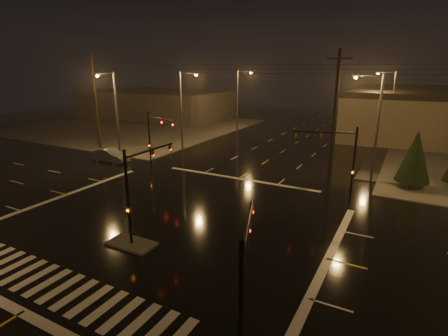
# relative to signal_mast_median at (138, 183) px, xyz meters

# --- Properties ---
(ground) EXTENTS (140.00, 140.00, 0.00)m
(ground) POSITION_rel_signal_mast_median_xyz_m (-0.00, 3.07, -3.75)
(ground) COLOR black
(ground) RESTS_ON ground
(sidewalk_nw) EXTENTS (36.00, 36.00, 0.12)m
(sidewalk_nw) POSITION_rel_signal_mast_median_xyz_m (-30.00, 33.07, -3.69)
(sidewalk_nw) COLOR #44423D
(sidewalk_nw) RESTS_ON ground
(median_island) EXTENTS (3.00, 1.60, 0.15)m
(median_island) POSITION_rel_signal_mast_median_xyz_m (-0.00, -0.93, -3.68)
(median_island) COLOR #44423D
(median_island) RESTS_ON ground
(crosswalk) EXTENTS (15.00, 2.60, 0.01)m
(crosswalk) POSITION_rel_signal_mast_median_xyz_m (-0.00, -5.93, -3.75)
(crosswalk) COLOR beige
(crosswalk) RESTS_ON ground
(stop_bar_near) EXTENTS (16.00, 0.50, 0.01)m
(stop_bar_near) POSITION_rel_signal_mast_median_xyz_m (-0.00, -7.93, -3.75)
(stop_bar_near) COLOR beige
(stop_bar_near) RESTS_ON ground
(stop_bar_far) EXTENTS (16.00, 0.50, 0.01)m
(stop_bar_far) POSITION_rel_signal_mast_median_xyz_m (-0.00, 14.07, -3.75)
(stop_bar_far) COLOR beige
(stop_bar_far) RESTS_ON ground
(commercial_block) EXTENTS (30.00, 18.00, 5.60)m
(commercial_block) POSITION_rel_signal_mast_median_xyz_m (-35.00, 45.07, -0.95)
(commercial_block) COLOR #433D3B
(commercial_block) RESTS_ON ground
(signal_mast_median) EXTENTS (0.25, 4.59, 6.00)m
(signal_mast_median) POSITION_rel_signal_mast_median_xyz_m (0.00, 0.00, 0.00)
(signal_mast_median) COLOR black
(signal_mast_median) RESTS_ON ground
(signal_mast_ne) EXTENTS (4.84, 1.86, 6.00)m
(signal_mast_ne) POSITION_rel_signal_mast_median_xyz_m (9.50, 13.21, 0.04)
(signal_mast_ne) COLOR black
(signal_mast_ne) RESTS_ON ground
(signal_mast_nw) EXTENTS (4.84, 1.86, 6.00)m
(signal_mast_nw) POSITION_rel_signal_mast_median_xyz_m (-9.50, 13.21, 0.04)
(signal_mast_nw) COLOR black
(signal_mast_nw) RESTS_ON ground
(signal_mast_se) EXTENTS (1.55, 3.87, 6.00)m
(signal_mast_se) POSITION_rel_signal_mast_median_xyz_m (10.23, -6.68, -0.04)
(signal_mast_se) COLOR black
(signal_mast_se) RESTS_ON ground
(streetlight_1) EXTENTS (2.77, 0.32, 10.00)m
(streetlight_1) POSITION_rel_signal_mast_median_xyz_m (-11.18, 21.07, 2.05)
(streetlight_1) COLOR #38383A
(streetlight_1) RESTS_ON ground
(streetlight_2) EXTENTS (2.77, 0.32, 10.00)m
(streetlight_2) POSITION_rel_signal_mast_median_xyz_m (-11.18, 37.07, 2.05)
(streetlight_2) COLOR #38383A
(streetlight_2) RESTS_ON ground
(streetlight_3) EXTENTS (2.77, 0.32, 10.00)m
(streetlight_3) POSITION_rel_signal_mast_median_xyz_m (11.18, 19.07, 2.05)
(streetlight_3) COLOR #38383A
(streetlight_3) RESTS_ON ground
(streetlight_4) EXTENTS (2.77, 0.32, 10.00)m
(streetlight_4) POSITION_rel_signal_mast_median_xyz_m (11.18, 39.07, 2.05)
(streetlight_4) COLOR #38383A
(streetlight_4) RESTS_ON ground
(streetlight_5) EXTENTS (0.32, 2.77, 10.00)m
(streetlight_5) POSITION_rel_signal_mast_median_xyz_m (-16.00, 14.26, 2.05)
(streetlight_5) COLOR #38383A
(streetlight_5) RESTS_ON ground
(utility_pole_0) EXTENTS (2.20, 0.32, 12.00)m
(utility_pole_0) POSITION_rel_signal_mast_median_xyz_m (-22.00, 17.07, 2.38)
(utility_pole_0) COLOR black
(utility_pole_0) RESTS_ON ground
(utility_pole_1) EXTENTS (2.20, 0.32, 12.00)m
(utility_pole_1) POSITION_rel_signal_mast_median_xyz_m (8.00, 17.07, 2.38)
(utility_pole_1) COLOR black
(utility_pole_1) RESTS_ON ground
(conifer_0) EXTENTS (2.91, 2.91, 5.25)m
(conifer_0) POSITION_rel_signal_mast_median_xyz_m (14.84, 18.88, -0.78)
(conifer_0) COLOR black
(conifer_0) RESTS_ON ground
(car_crossing) EXTENTS (4.69, 1.68, 1.54)m
(car_crossing) POSITION_rel_signal_mast_median_xyz_m (-15.71, 12.75, -2.98)
(car_crossing) COLOR slate
(car_crossing) RESTS_ON ground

